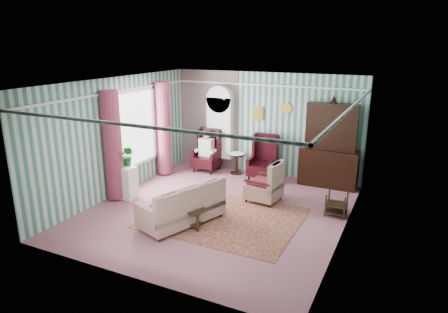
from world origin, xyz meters
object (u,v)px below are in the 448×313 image
at_px(wingback_right, 263,158).
at_px(round_side_table, 236,164).
at_px(floral_armchair, 264,183).
at_px(nest_table, 336,204).
at_px(coffee_table, 180,217).
at_px(plant_stand, 125,182).
at_px(sofa, 182,201).
at_px(wingback_left, 207,150).
at_px(bookcase, 220,132).
at_px(dresser_hutch, 330,143).
at_px(seated_woman, 207,152).

bearing_deg(wingback_right, round_side_table, 169.99).
bearing_deg(floral_armchair, nest_table, -87.50).
bearing_deg(wingback_right, coffee_table, -98.37).
height_order(round_side_table, plant_stand, plant_stand).
bearing_deg(sofa, wingback_left, 39.95).
bearing_deg(round_side_table, bookcase, 159.73).
height_order(wingback_right, plant_stand, wingback_right).
height_order(dresser_hutch, coffee_table, dresser_hutch).
relative_size(bookcase, sofa, 1.21).
xyz_separation_m(bookcase, sofa, (0.95, -3.74, -0.61)).
bearing_deg(nest_table, wingback_right, 146.25).
bearing_deg(floral_armchair, round_side_table, 47.79).
xyz_separation_m(wingback_right, nest_table, (2.32, -1.55, -0.35)).
bearing_deg(coffee_table, bookcase, 104.27).
distance_m(sofa, coffee_table, 0.33).
height_order(round_side_table, floral_armchair, floral_armchair).
distance_m(wingback_right, sofa, 3.40).
bearing_deg(bookcase, wingback_left, -122.66).
relative_size(wingback_left, nest_table, 2.31).
xyz_separation_m(dresser_hutch, nest_table, (0.57, -1.82, -0.91)).
bearing_deg(sofa, floral_armchair, -10.43).
bearing_deg(floral_armchair, seated_woman, 64.09).
height_order(wingback_left, coffee_table, wingback_left).
relative_size(wingback_right, coffee_table, 1.27).
bearing_deg(nest_table, round_side_table, 151.80).
height_order(bookcase, plant_stand, bookcase).
relative_size(wingback_left, round_side_table, 2.08).
relative_size(wingback_left, coffee_table, 1.27).
bearing_deg(wingback_left, floral_armchair, -31.81).
distance_m(round_side_table, sofa, 3.52).
bearing_deg(nest_table, bookcase, 153.08).
xyz_separation_m(seated_woman, coffee_table, (1.24, -3.49, -0.38)).
relative_size(dresser_hutch, round_side_table, 3.93).
xyz_separation_m(wingback_left, floral_armchair, (2.33, -1.45, -0.16)).
bearing_deg(sofa, coffee_table, -144.74).
height_order(dresser_hutch, wingback_right, dresser_hutch).
distance_m(bookcase, coffee_table, 4.11).
distance_m(dresser_hutch, seated_woman, 3.56).
bearing_deg(dresser_hutch, nest_table, -72.61).
distance_m(nest_table, sofa, 3.40).
distance_m(dresser_hutch, plant_stand, 5.31).
height_order(wingback_right, floral_armchair, wingback_right).
bearing_deg(wingback_left, wingback_right, 0.00).
height_order(plant_stand, floral_armchair, floral_armchair).
distance_m(nest_table, floral_armchair, 1.75).
distance_m(wingback_right, seated_woman, 1.75).
xyz_separation_m(wingback_left, wingback_right, (1.75, 0.00, 0.00)).
bearing_deg(seated_woman, floral_armchair, -31.81).
height_order(wingback_left, sofa, wingback_left).
relative_size(bookcase, nest_table, 4.15).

